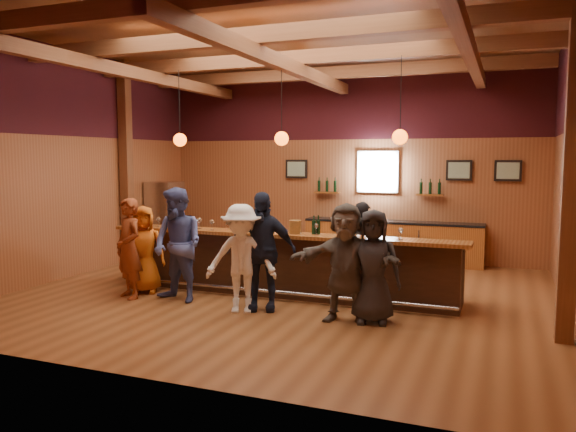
% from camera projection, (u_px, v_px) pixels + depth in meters
% --- Properties ---
extents(room, '(9.04, 9.00, 4.52)m').
position_uv_depth(room, '(283.00, 108.00, 9.50)').
color(room, brown).
rests_on(room, ground).
extents(bar_counter, '(6.30, 1.07, 1.11)m').
position_uv_depth(bar_counter, '(286.00, 264.00, 9.86)').
color(bar_counter, black).
rests_on(bar_counter, ground).
extents(back_bar_cabinet, '(4.00, 0.52, 0.95)m').
position_uv_depth(back_bar_cabinet, '(392.00, 242.00, 12.74)').
color(back_bar_cabinet, brown).
rests_on(back_bar_cabinet, ground).
extents(window, '(0.95, 0.09, 0.95)m').
position_uv_depth(window, '(378.00, 172.00, 12.93)').
color(window, silver).
rests_on(window, room).
extents(framed_pictures, '(5.35, 0.05, 0.45)m').
position_uv_depth(framed_pictures, '(416.00, 170.00, 12.61)').
color(framed_pictures, black).
rests_on(framed_pictures, room).
extents(wine_shelves, '(3.00, 0.18, 0.30)m').
position_uv_depth(wine_shelves, '(377.00, 191.00, 12.92)').
color(wine_shelves, brown).
rests_on(wine_shelves, room).
extents(pendant_lights, '(4.24, 0.24, 1.37)m').
position_uv_depth(pendant_lights, '(282.00, 138.00, 9.50)').
color(pendant_lights, black).
rests_on(pendant_lights, room).
extents(stainless_fridge, '(0.70, 0.70, 1.80)m').
position_uv_depth(stainless_fridge, '(165.00, 219.00, 13.58)').
color(stainless_fridge, silver).
rests_on(stainless_fridge, ground).
extents(customer_orange, '(0.90, 0.79, 1.54)m').
position_uv_depth(customer_orange, '(144.00, 249.00, 9.86)').
color(customer_orange, '#C45712').
rests_on(customer_orange, ground).
extents(customer_redvest, '(0.74, 0.64, 1.70)m').
position_uv_depth(customer_redvest, '(129.00, 248.00, 9.48)').
color(customer_redvest, brown).
rests_on(customer_redvest, ground).
extents(customer_denim, '(1.06, 0.91, 1.89)m').
position_uv_depth(customer_denim, '(178.00, 245.00, 9.24)').
color(customer_denim, '#495592').
rests_on(customer_denim, ground).
extents(customer_white, '(1.23, 0.94, 1.68)m').
position_uv_depth(customer_white, '(241.00, 259.00, 8.60)').
color(customer_white, white).
rests_on(customer_white, ground).
extents(customer_navy, '(1.17, 0.73, 1.86)m').
position_uv_depth(customer_navy, '(261.00, 251.00, 8.73)').
color(customer_navy, '#191F33').
rests_on(customer_navy, ground).
extents(customer_brown, '(1.65, 0.69, 1.73)m').
position_uv_depth(customer_brown, '(346.00, 263.00, 8.11)').
color(customer_brown, '#574E46').
rests_on(customer_brown, ground).
extents(customer_dark, '(0.89, 0.68, 1.65)m').
position_uv_depth(customer_dark, '(373.00, 266.00, 8.06)').
color(customer_dark, '#252427').
rests_on(customer_dark, ground).
extents(bartender, '(0.68, 0.58, 1.57)m').
position_uv_depth(bartender, '(363.00, 243.00, 10.45)').
color(bartender, black).
rests_on(bartender, ground).
extents(ice_bucket, '(0.21, 0.21, 0.22)m').
position_uv_depth(ice_bucket, '(295.00, 227.00, 9.40)').
color(ice_bucket, brown).
rests_on(ice_bucket, bar_counter).
extents(bottle_a, '(0.07, 0.07, 0.32)m').
position_uv_depth(bottle_a, '(318.00, 227.00, 9.33)').
color(bottle_a, black).
rests_on(bottle_a, bar_counter).
extents(bottle_b, '(0.07, 0.07, 0.31)m').
position_uv_depth(bottle_b, '(314.00, 227.00, 9.31)').
color(bottle_b, black).
rests_on(bottle_b, bar_counter).
extents(glass_a, '(0.08, 0.08, 0.18)m').
position_uv_depth(glass_a, '(159.00, 220.00, 10.35)').
color(glass_a, silver).
rests_on(glass_a, bar_counter).
extents(glass_b, '(0.07, 0.07, 0.16)m').
position_uv_depth(glass_b, '(179.00, 222.00, 10.11)').
color(glass_b, silver).
rests_on(glass_b, bar_counter).
extents(glass_c, '(0.09, 0.09, 0.20)m').
position_uv_depth(glass_c, '(199.00, 221.00, 10.03)').
color(glass_c, silver).
rests_on(glass_c, bar_counter).
extents(glass_d, '(0.08, 0.08, 0.19)m').
position_uv_depth(glass_d, '(212.00, 223.00, 9.84)').
color(glass_d, silver).
rests_on(glass_d, bar_counter).
extents(glass_e, '(0.08, 0.08, 0.17)m').
position_uv_depth(glass_e, '(250.00, 225.00, 9.63)').
color(glass_e, silver).
rests_on(glass_e, bar_counter).
extents(glass_f, '(0.08, 0.08, 0.19)m').
position_uv_depth(glass_f, '(316.00, 227.00, 9.27)').
color(glass_f, silver).
rests_on(glass_f, bar_counter).
extents(glass_g, '(0.09, 0.09, 0.20)m').
position_uv_depth(glass_g, '(355.00, 227.00, 9.10)').
color(glass_g, silver).
rests_on(glass_g, bar_counter).
extents(glass_h, '(0.08, 0.08, 0.19)m').
position_uv_depth(glass_h, '(401.00, 231.00, 8.69)').
color(glass_h, silver).
rests_on(glass_h, bar_counter).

